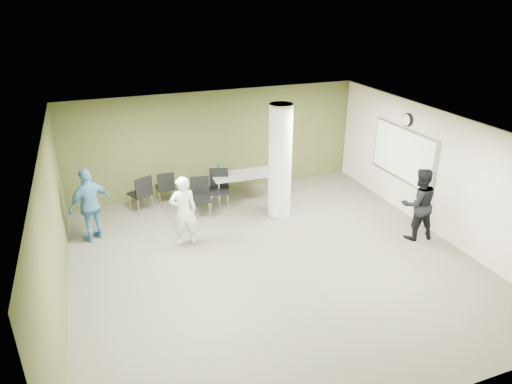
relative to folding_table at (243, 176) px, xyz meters
name	(u,v)px	position (x,y,z in m)	size (l,w,h in m)	color
floor	(273,261)	(-0.40, -3.04, -0.73)	(8.00, 8.00, 0.00)	#4E4E3E
ceiling	(275,131)	(-0.40, -3.04, 2.07)	(8.00, 8.00, 0.00)	white
wall_back	(217,142)	(-0.40, 0.96, 0.67)	(8.00, 0.02, 2.80)	#4F5729
wall_left	(54,236)	(-4.40, -3.04, 0.67)	(0.02, 8.00, 2.80)	#4F5729
wall_right_cream	(438,174)	(3.60, -3.04, 0.67)	(0.02, 8.00, 2.80)	beige
column	(280,161)	(0.60, -1.04, 0.67)	(0.56, 0.56, 2.80)	silver
whiteboard	(402,154)	(3.52, -1.84, 0.77)	(0.05, 2.30, 1.30)	silver
wall_clock	(407,120)	(3.52, -1.84, 1.62)	(0.06, 0.32, 0.32)	black
folding_table	(243,176)	(0.00, 0.00, 0.00)	(1.67, 0.79, 1.03)	#9B9B95
wastebasket	(192,201)	(-1.35, 0.13, -0.56)	(0.28, 0.28, 0.33)	#4C4C4C
chair_back_left	(142,191)	(-2.58, 0.26, -0.16)	(0.64, 0.64, 0.97)	black
chair_back_right	(166,185)	(-1.94, 0.52, -0.20)	(0.46, 0.46, 0.91)	black
chair_table_left	(200,194)	(-1.24, -0.39, -0.16)	(0.56, 0.56, 0.97)	black
chair_table_right	(219,185)	(-0.68, -0.11, -0.14)	(0.63, 0.63, 1.01)	black
woman_white	(183,211)	(-1.93, -1.67, 0.07)	(0.58, 0.38, 1.60)	white
man_black	(418,204)	(3.00, -3.23, 0.11)	(0.81, 0.63, 1.67)	black
man_blue	(90,205)	(-3.80, -0.75, 0.12)	(1.00, 0.42, 1.70)	teal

